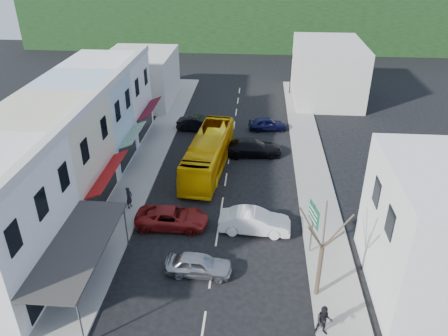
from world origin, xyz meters
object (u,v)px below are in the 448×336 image
(traffic_signal, at_px, (291,74))
(car_silver, at_px, (199,265))
(pedestrian_right, at_px, (324,322))
(direction_sign, at_px, (312,229))
(street_tree, at_px, (322,248))
(bus, at_px, (209,153))
(car_red, at_px, (172,218))
(car_white, at_px, (255,223))
(pedestrian_left, at_px, (129,198))

(traffic_signal, bearing_deg, car_silver, 73.12)
(pedestrian_right, height_order, direction_sign, direction_sign)
(street_tree, xyz_separation_m, traffic_signal, (0.30, 36.29, -0.86))
(bus, bearing_deg, car_red, -95.18)
(bus, height_order, direction_sign, direction_sign)
(car_red, xyz_separation_m, street_tree, (9.63, -6.10, 2.80))
(car_white, xyz_separation_m, direction_sign, (3.70, -2.10, 1.21))
(traffic_signal, bearing_deg, pedestrian_left, 59.32)
(pedestrian_left, distance_m, street_tree, 15.74)
(car_white, relative_size, traffic_signal, 0.83)
(direction_sign, relative_size, street_tree, 0.54)
(car_silver, relative_size, car_white, 1.00)
(car_red, xyz_separation_m, pedestrian_left, (-3.66, 1.96, 0.30))
(pedestrian_left, distance_m, pedestrian_right, 17.23)
(bus, xyz_separation_m, car_silver, (0.89, -13.61, -0.85))
(pedestrian_left, relative_size, street_tree, 0.24)
(bus, bearing_deg, traffic_signal, 74.40)
(car_silver, distance_m, pedestrian_left, 9.18)
(car_red, relative_size, traffic_signal, 0.87)
(car_red, bearing_deg, car_white, -91.48)
(bus, distance_m, car_red, 9.01)
(bus, bearing_deg, direction_sign, -48.83)
(pedestrian_right, xyz_separation_m, traffic_signal, (0.30, 39.20, 1.65))
(bus, bearing_deg, car_white, -59.16)
(street_tree, bearing_deg, bus, 118.09)
(bus, xyz_separation_m, pedestrian_left, (-5.32, -6.86, -0.55))
(street_tree, relative_size, traffic_signal, 1.32)
(pedestrian_right, bearing_deg, pedestrian_left, 143.96)
(bus, bearing_deg, pedestrian_left, -122.31)
(pedestrian_left, height_order, direction_sign, direction_sign)
(car_red, height_order, pedestrian_right, pedestrian_right)
(car_white, bearing_deg, street_tree, -144.97)
(direction_sign, distance_m, traffic_signal, 32.45)
(car_silver, xyz_separation_m, car_red, (-2.55, 4.80, 0.00))
(traffic_signal, bearing_deg, car_red, 66.82)
(car_silver, relative_size, street_tree, 0.63)
(bus, height_order, car_silver, bus)
(bus, distance_m, car_silver, 13.67)
(pedestrian_left, height_order, pedestrian_right, same)
(street_tree, bearing_deg, traffic_signal, 89.53)
(car_white, height_order, pedestrian_left, pedestrian_left)
(bus, xyz_separation_m, traffic_signal, (8.26, 21.38, 1.10))
(car_red, height_order, direction_sign, direction_sign)
(car_silver, xyz_separation_m, pedestrian_right, (7.07, -4.21, 0.30))
(direction_sign, bearing_deg, car_white, 136.81)
(car_white, height_order, car_red, same)
(pedestrian_left, xyz_separation_m, traffic_signal, (13.58, 28.23, 1.65))
(direction_sign, relative_size, traffic_signal, 0.72)
(car_red, relative_size, direction_sign, 1.21)
(pedestrian_left, bearing_deg, car_red, -101.94)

